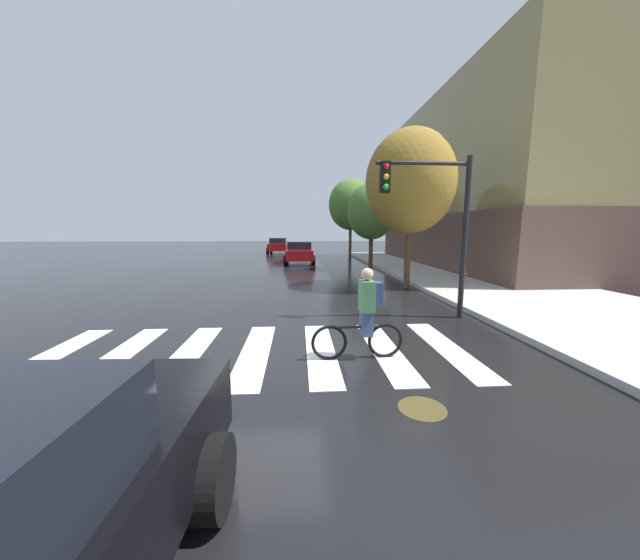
{
  "coord_description": "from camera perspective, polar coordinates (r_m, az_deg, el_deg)",
  "views": [
    {
      "loc": [
        0.72,
        -6.13,
        2.37
      ],
      "look_at": [
        1.29,
        2.45,
        1.03
      ],
      "focal_mm": 18.38,
      "sensor_mm": 36.0,
      "label": 1
    }
  ],
  "objects": [
    {
      "name": "ground_plane",
      "position": [
        6.62,
        -10.03,
        -12.3
      ],
      "size": [
        120.0,
        120.0,
        0.0
      ],
      "primitive_type": "plane",
      "color": "black"
    },
    {
      "name": "crosswalk_stripes",
      "position": [
        6.63,
        -11.22,
        -12.23
      ],
      "size": [
        8.2,
        3.29,
        0.01
      ],
      "color": "silver",
      "rests_on": "ground"
    },
    {
      "name": "manhole_cover",
      "position": [
        4.89,
        17.36,
        -20.53
      ],
      "size": [
        0.64,
        0.64,
        0.01
      ],
      "primitive_type": "cylinder",
      "color": "#473D1E",
      "rests_on": "ground"
    },
    {
      "name": "sedan_mid",
      "position": [
        22.98,
        -3.6,
        4.89
      ],
      "size": [
        2.09,
        4.43,
        1.53
      ],
      "color": "maroon",
      "rests_on": "ground"
    },
    {
      "name": "sedan_far",
      "position": [
        32.99,
        -7.22,
        6.03
      ],
      "size": [
        2.18,
        4.44,
        1.51
      ],
      "color": "maroon",
      "rests_on": "ground"
    },
    {
      "name": "cyclist",
      "position": [
        6.03,
        7.79,
        -5.93
      ],
      "size": [
        1.71,
        0.37,
        1.69
      ],
      "color": "black",
      "rests_on": "ground"
    },
    {
      "name": "traffic_light_near",
      "position": [
        9.05,
        19.42,
        11.46
      ],
      "size": [
        2.47,
        0.28,
        4.2
      ],
      "color": "black",
      "rests_on": "ground"
    },
    {
      "name": "fire_hydrant",
      "position": [
        15.09,
        23.58,
        1.11
      ],
      "size": [
        0.33,
        0.22,
        0.78
      ],
      "color": "gold",
      "rests_on": "sidewalk"
    },
    {
      "name": "street_tree_near",
      "position": [
        13.79,
        15.49,
        16.13
      ],
      "size": [
        3.49,
        3.49,
        6.21
      ],
      "color": "#4C3823",
      "rests_on": "ground"
    },
    {
      "name": "street_tree_mid",
      "position": [
        19.45,
        8.99,
        11.72
      ],
      "size": [
        2.82,
        2.82,
        5.01
      ],
      "color": "#4C3823",
      "rests_on": "ground"
    },
    {
      "name": "street_tree_far",
      "position": [
        27.97,
        5.36,
        12.92
      ],
      "size": [
        3.64,
        3.64,
        6.47
      ],
      "color": "#4C3823",
      "rests_on": "ground"
    },
    {
      "name": "corner_building",
      "position": [
        26.69,
        36.64,
        13.01
      ],
      "size": [
        17.92,
        18.29,
        10.28
      ],
      "color": "brown",
      "rests_on": "ground"
    }
  ]
}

